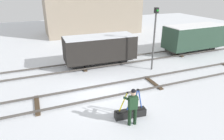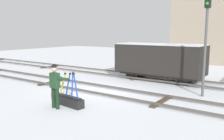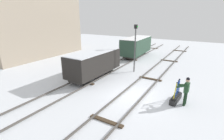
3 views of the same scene
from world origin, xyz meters
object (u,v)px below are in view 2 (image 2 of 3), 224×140
object	(u,v)px
switch_lever_frame	(69,100)
signal_post	(206,40)
rail_worker	(55,83)
freight_car_mid_siding	(159,59)

from	to	relation	value
switch_lever_frame	signal_post	xyz separation A→B (m)	(4.15, 4.69, 2.43)
rail_worker	freight_car_mid_siding	bearing A→B (deg)	87.64
switch_lever_frame	freight_car_mid_siding	size ratio (longest dim) A/B	0.28
switch_lever_frame	rail_worker	bearing A→B (deg)	-104.15
switch_lever_frame	rail_worker	world-z (taller)	rail_worker
signal_post	freight_car_mid_siding	world-z (taller)	signal_post
signal_post	rail_worker	bearing A→B (deg)	-129.74
switch_lever_frame	signal_post	bearing A→B (deg)	54.17
rail_worker	signal_post	world-z (taller)	signal_post
rail_worker	switch_lever_frame	bearing A→B (deg)	75.85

